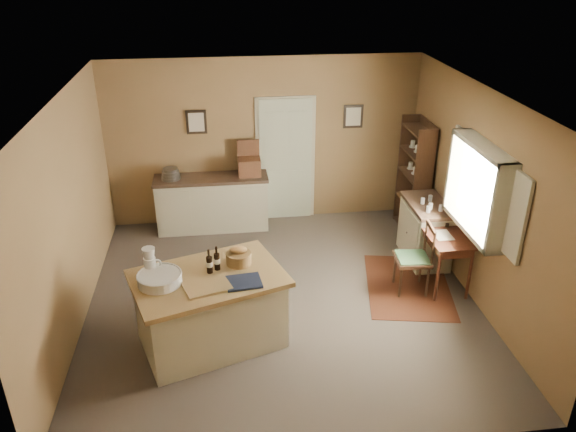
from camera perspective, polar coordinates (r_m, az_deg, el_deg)
The scene contains 16 objects.
ground at distance 7.48m, azimuth -0.60°, elevation -8.48°, with size 5.00×5.00×0.00m, color brown.
wall_back at distance 9.12m, azimuth -2.47°, elevation 7.55°, with size 5.00×0.10×2.70m, color brown.
wall_front at distance 4.69m, azimuth 2.96°, elevation -12.08°, with size 5.00×0.10×2.70m, color brown.
wall_left at distance 7.01m, azimuth -21.40°, elevation -0.24°, with size 0.10×5.00×2.70m, color brown.
wall_right at distance 7.49m, azimuth 18.73°, elevation 1.89°, with size 0.10×5.00×2.70m, color brown.
ceiling at distance 6.35m, azimuth -0.71°, elevation 12.00°, with size 5.00×5.00×0.00m, color silver.
door at distance 9.23m, azimuth -0.25°, elevation 5.85°, with size 0.97×0.06×2.11m, color beige.
framed_prints at distance 9.01m, azimuth -1.22°, elevation 9.80°, with size 2.82×0.02×0.38m.
window at distance 7.22m, azimuth 19.04°, elevation 2.66°, with size 0.25×1.99×1.12m.
work_island at distance 6.56m, azimuth -7.98°, elevation -9.23°, with size 1.90×1.54×1.20m.
sideboard at distance 9.14m, azimuth -7.66°, elevation 1.51°, with size 1.80×0.51×1.18m.
rug at distance 7.92m, azimuth 12.09°, elevation -6.96°, with size 1.10×1.60×0.01m, color #552A14.
writing_desk at distance 7.74m, azimuth 15.70°, elevation -2.53°, with size 0.51×0.83×0.82m.
desk_chair at distance 7.61m, azimuth 12.53°, elevation -4.32°, with size 0.44×0.44×0.95m, color #331F13, non-canonical shape.
right_cabinet at distance 8.42m, azimuth 13.78°, elevation -1.48°, with size 0.54×0.97×0.99m.
shelving_unit at distance 9.09m, azimuth 12.95°, elevation 3.83°, with size 0.31×0.82×1.81m.
Camera 1 is at (-0.70, -6.12, 4.25)m, focal length 35.00 mm.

